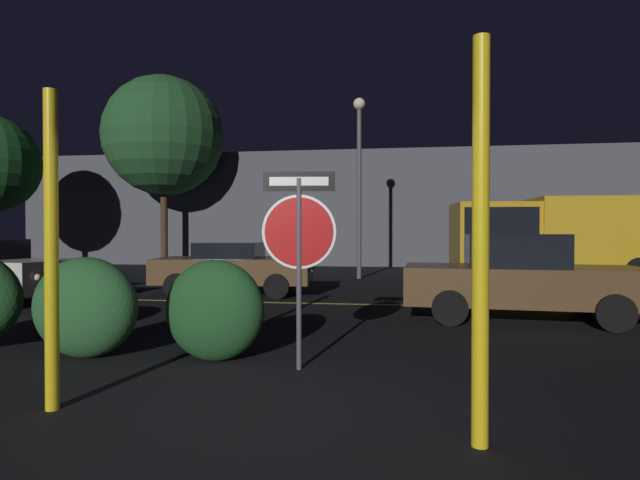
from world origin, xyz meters
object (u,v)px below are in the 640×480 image
object	(u,v)px
yellow_pole_right	(481,242)
street_lamp	(359,165)
yellow_pole_left	(51,250)
hedge_bush_1	(85,307)
passing_car_2	(234,267)
delivery_truck	(552,234)
stop_sign	(299,232)
hedge_bush_2	(215,310)
tree_1	(164,136)
passing_car_3	(519,278)

from	to	relation	value
yellow_pole_right	street_lamp	xyz separation A→B (m)	(-1.67, 13.36, 2.39)
yellow_pole_left	hedge_bush_1	xyz separation A→B (m)	(-0.82, 1.74, -0.77)
passing_car_2	street_lamp	xyz separation A→B (m)	(2.91, 4.80, 3.20)
hedge_bush_1	street_lamp	world-z (taller)	street_lamp
delivery_truck	street_lamp	xyz separation A→B (m)	(-6.19, 0.26, 2.35)
passing_car_2	stop_sign	bearing A→B (deg)	18.71
yellow_pole_left	street_lamp	xyz separation A→B (m)	(1.91, 13.09, 2.47)
stop_sign	street_lamp	world-z (taller)	street_lamp
hedge_bush_2	tree_1	xyz separation A→B (m)	(-8.10, 15.79, 5.37)
hedge_bush_1	street_lamp	distance (m)	12.12
passing_car_2	street_lamp	distance (m)	6.46
yellow_pole_left	delivery_truck	xyz separation A→B (m)	(8.10, 12.84, 0.13)
stop_sign	hedge_bush_2	distance (m)	1.46
yellow_pole_right	street_lamp	distance (m)	13.67
yellow_pole_right	tree_1	distance (m)	21.39
stop_sign	delivery_truck	distance (m)	12.85
stop_sign	yellow_pole_left	xyz separation A→B (m)	(-1.91, -1.58, -0.16)
hedge_bush_1	passing_car_3	distance (m)	7.03
street_lamp	tree_1	xyz separation A→B (m)	(-9.18, 4.52, 2.11)
street_lamp	passing_car_3	bearing A→B (deg)	-66.85
yellow_pole_left	hedge_bush_1	size ratio (longest dim) A/B	2.09
passing_car_2	delivery_truck	bearing A→B (deg)	111.83
hedge_bush_2	passing_car_3	size ratio (longest dim) A/B	0.29
hedge_bush_2	tree_1	bearing A→B (deg)	117.16
yellow_pole_left	passing_car_3	world-z (taller)	yellow_pole_left
passing_car_3	delivery_truck	distance (m)	8.09
yellow_pole_left	hedge_bush_2	size ratio (longest dim) A/B	2.28
passing_car_3	street_lamp	size ratio (longest dim) A/B	0.69
street_lamp	yellow_pole_right	bearing A→B (deg)	-82.86
yellow_pole_right	tree_1	world-z (taller)	tree_1
street_lamp	tree_1	bearing A→B (deg)	153.82
stop_sign	yellow_pole_right	world-z (taller)	yellow_pole_right
delivery_truck	hedge_bush_2	bearing A→B (deg)	144.07
hedge_bush_2	street_lamp	world-z (taller)	street_lamp
passing_car_3	hedge_bush_2	bearing A→B (deg)	-46.83
passing_car_2	street_lamp	bearing A→B (deg)	144.11
yellow_pole_left	passing_car_2	size ratio (longest dim) A/B	0.69
yellow_pole_left	tree_1	size ratio (longest dim) A/B	0.32
hedge_bush_2	tree_1	world-z (taller)	tree_1
street_lamp	tree_1	size ratio (longest dim) A/B	0.71
yellow_pole_right	delivery_truck	size ratio (longest dim) A/B	0.45
hedge_bush_2	stop_sign	bearing A→B (deg)	-12.34
stop_sign	passing_car_2	world-z (taller)	stop_sign
yellow_pole_left	passing_car_3	distance (m)	7.49
delivery_truck	street_lamp	world-z (taller)	street_lamp
hedge_bush_2	delivery_truck	distance (m)	13.24
stop_sign	yellow_pole_left	size ratio (longest dim) A/B	0.80
stop_sign	street_lamp	distance (m)	11.75
passing_car_3	yellow_pole_left	bearing A→B (deg)	-39.87
yellow_pole_left	passing_car_2	bearing A→B (deg)	96.83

